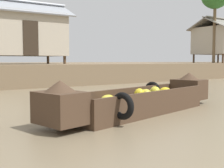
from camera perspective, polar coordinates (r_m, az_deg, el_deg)
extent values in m
plane|color=#7A6B51|center=(11.12, -8.16, -1.86)|extent=(300.00, 300.00, 0.00)
cube|color=#473323|center=(6.96, 5.48, -5.14)|extent=(4.10, 1.91, 0.12)
cube|color=#473323|center=(7.22, 2.50, -2.55)|extent=(3.88, 0.99, 0.44)
cube|color=#473323|center=(6.65, 8.76, -3.20)|extent=(3.88, 0.99, 0.44)
cube|color=#473323|center=(8.86, 14.61, -0.96)|extent=(0.85, 1.00, 0.57)
cone|color=#473323|center=(8.83, 14.66, 1.51)|extent=(0.67, 0.67, 0.20)
cube|color=#473323|center=(5.28, -9.94, -4.53)|extent=(0.85, 1.00, 0.57)
cone|color=#473323|center=(5.23, -10.00, -0.39)|extent=(0.67, 0.67, 0.20)
cube|color=#473323|center=(6.27, 0.81, -3.41)|extent=(0.41, 0.95, 0.05)
torus|color=black|center=(8.33, 7.79, -1.33)|extent=(0.24, 0.53, 0.52)
torus|color=black|center=(5.52, 2.05, -4.27)|extent=(0.24, 0.53, 0.52)
ellipsoid|color=yellow|center=(7.52, 10.74, -2.33)|extent=(0.25, 0.36, 0.19)
ellipsoid|color=yellow|center=(6.21, 2.76, -3.41)|extent=(0.33, 0.31, 0.27)
ellipsoid|color=gold|center=(6.33, -1.00, -3.15)|extent=(0.37, 0.29, 0.23)
ellipsoid|color=yellow|center=(7.42, 8.31, -1.50)|extent=(0.31, 0.34, 0.27)
ellipsoid|color=yellow|center=(6.99, 5.30, -1.95)|extent=(0.32, 0.31, 0.27)
ellipsoid|color=gold|center=(8.12, 9.50, -2.13)|extent=(0.33, 0.27, 0.21)
ellipsoid|color=gold|center=(7.23, 8.75, -2.41)|extent=(0.35, 0.32, 0.18)
ellipsoid|color=yellow|center=(6.26, -1.30, -3.90)|extent=(0.38, 0.35, 0.18)
ellipsoid|color=yellow|center=(7.76, 10.20, -1.53)|extent=(0.40, 0.39, 0.25)
ellipsoid|color=yellow|center=(6.50, -0.62, -3.09)|extent=(0.35, 0.39, 0.23)
ellipsoid|color=yellow|center=(6.32, 1.25, -3.19)|extent=(0.40, 0.38, 0.22)
ellipsoid|color=gold|center=(7.05, 6.53, -1.85)|extent=(0.33, 0.30, 0.22)
ellipsoid|color=yellow|center=(7.66, 12.27, -2.07)|extent=(0.41, 0.37, 0.27)
cylinder|color=#4C3826|center=(17.03, -9.12, 4.61)|extent=(0.16, 0.16, 0.45)
cylinder|color=#4C3826|center=(19.31, -12.24, 4.54)|extent=(0.16, 0.16, 0.45)
cube|color=#B2A893|center=(17.53, -16.95, 9.07)|extent=(4.41, 2.88, 2.36)
cube|color=#2D2319|center=(16.12, -15.38, 8.52)|extent=(0.80, 0.04, 1.80)
cube|color=#9399A0|center=(17.03, -16.33, 14.11)|extent=(5.11, 1.93, 0.91)
cube|color=#9399A0|center=(18.39, -17.74, 13.35)|extent=(5.11, 1.93, 0.91)
cylinder|color=#4C3826|center=(24.92, 20.60, 4.64)|extent=(0.16, 0.16, 0.72)
cylinder|color=#4C3826|center=(26.72, 15.48, 4.74)|extent=(0.16, 0.16, 0.72)
cylinder|color=#4C3826|center=(29.37, 19.77, 4.60)|extent=(0.16, 0.16, 0.72)
cube|color=#B2A893|center=(27.19, 20.24, 7.76)|extent=(3.78, 3.32, 2.26)
cube|color=gray|center=(27.81, 18.91, 10.66)|extent=(4.48, 2.15, 1.05)
cylinder|color=brown|center=(25.29, 19.13, 9.54)|extent=(0.24, 0.24, 5.01)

